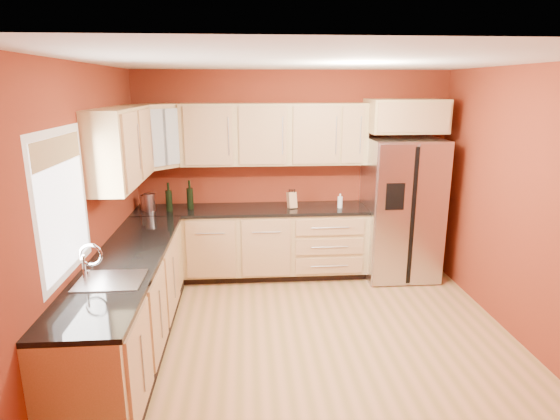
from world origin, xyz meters
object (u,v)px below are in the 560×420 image
refrigerator (401,209)px  wine_bottle_a (169,197)px  soap_dispenser (340,201)px  canister_left (146,202)px  knife_block (292,200)px

refrigerator → wine_bottle_a: (-2.90, 0.00, 0.21)m
refrigerator → soap_dispenser: bearing=179.9°
canister_left → wine_bottle_a: (0.30, -0.07, 0.08)m
canister_left → wine_bottle_a: bearing=-13.7°
canister_left → knife_block: bearing=-1.0°
wine_bottle_a → knife_block: 1.51m
refrigerator → wine_bottle_a: bearing=180.0°
knife_block → wine_bottle_a: bearing=164.9°
wine_bottle_a → soap_dispenser: (2.11, -0.00, -0.09)m
wine_bottle_a → canister_left: bearing=166.3°
refrigerator → knife_block: bearing=178.2°
refrigerator → knife_block: size_ratio=8.91×
wine_bottle_a → knife_block: bearing=1.6°
canister_left → wine_bottle_a: 0.32m
canister_left → soap_dispenser: 2.41m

